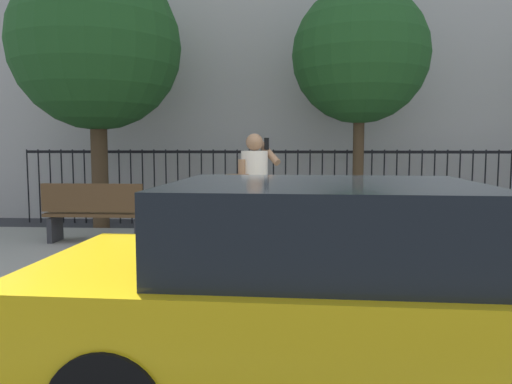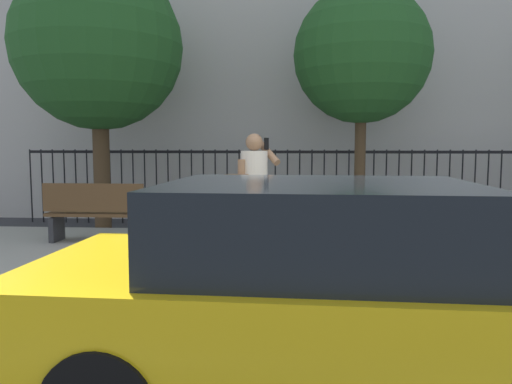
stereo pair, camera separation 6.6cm
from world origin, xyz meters
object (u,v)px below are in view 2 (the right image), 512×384
street_tree_near (98,47)px  street_tree_mid (362,55)px  taxi_yellow (342,295)px  street_bench (96,211)px  pedestrian_on_phone (253,189)px

street_tree_near → street_tree_mid: street_tree_near is taller
taxi_yellow → street_bench: (-3.44, 4.34, -0.05)m
taxi_yellow → street_bench: taxi_yellow is taller
pedestrian_on_phone → street_bench: 2.94m
pedestrian_on_phone → street_tree_mid: street_tree_mid is taller
street_bench → street_tree_near: 3.28m
street_tree_near → street_tree_mid: 4.88m
pedestrian_on_phone → street_tree_mid: size_ratio=0.36×
taxi_yellow → pedestrian_on_phone: (-0.85, 3.02, 0.43)m
taxi_yellow → street_tree_mid: bearing=81.8°
street_tree_near → pedestrian_on_phone: bearing=-42.8°
taxi_yellow → street_tree_near: 7.62m
pedestrian_on_phone → street_tree_mid: 4.35m
taxi_yellow → street_tree_mid: size_ratio=0.92×
taxi_yellow → pedestrian_on_phone: pedestrian_on_phone is taller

